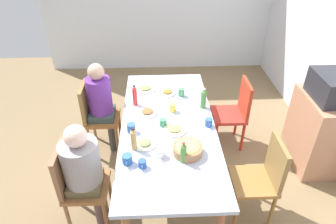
# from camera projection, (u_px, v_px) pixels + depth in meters

# --- Properties ---
(ground_plane) EXTENTS (6.89, 6.89, 0.00)m
(ground_plane) POSITION_uv_depth(u_px,v_px,m) (168.00, 174.00, 3.50)
(ground_plane) COLOR olive
(dining_table) EXTENTS (2.21, 0.96, 0.73)m
(dining_table) POSITION_uv_depth(u_px,v_px,m) (168.00, 129.00, 3.13)
(dining_table) COLOR #ACB8D1
(dining_table) RESTS_ON ground_plane
(chair_0) EXTENTS (0.40, 0.40, 0.90)m
(chair_0) POSITION_uv_depth(u_px,v_px,m) (77.00, 182.00, 2.73)
(chair_0) COLOR #915C33
(chair_0) RESTS_ON ground_plane
(person_0) EXTENTS (0.33, 0.33, 1.14)m
(person_0) POSITION_uv_depth(u_px,v_px,m) (83.00, 167.00, 2.63)
(person_0) COLOR brown
(person_0) RESTS_ON ground_plane
(chair_1) EXTENTS (0.40, 0.40, 0.90)m
(chair_1) POSITION_uv_depth(u_px,v_px,m) (262.00, 176.00, 2.79)
(chair_1) COLOR olive
(chair_1) RESTS_ON ground_plane
(chair_2) EXTENTS (0.40, 0.40, 0.90)m
(chair_2) POSITION_uv_depth(u_px,v_px,m) (96.00, 114.00, 3.64)
(chair_2) COLOR #965B2E
(chair_2) RESTS_ON ground_plane
(person_2) EXTENTS (0.30, 0.30, 1.17)m
(person_2) POSITION_uv_depth(u_px,v_px,m) (101.00, 101.00, 3.54)
(person_2) COLOR #44363B
(person_2) RESTS_ON ground_plane
(chair_3) EXTENTS (0.40, 0.40, 0.90)m
(chair_3) POSITION_uv_depth(u_px,v_px,m) (235.00, 110.00, 3.70)
(chair_3) COLOR #BA3127
(chair_3) RESTS_ON ground_plane
(plate_0) EXTENTS (0.21, 0.21, 0.04)m
(plate_0) POSITION_uv_depth(u_px,v_px,m) (167.00, 92.00, 3.60)
(plate_0) COLOR beige
(plate_0) RESTS_ON dining_table
(plate_1) EXTENTS (0.21, 0.21, 0.04)m
(plate_1) POSITION_uv_depth(u_px,v_px,m) (145.00, 144.00, 2.81)
(plate_1) COLOR silver
(plate_1) RESTS_ON dining_table
(plate_2) EXTENTS (0.24, 0.24, 0.04)m
(plate_2) POSITION_uv_depth(u_px,v_px,m) (174.00, 129.00, 2.99)
(plate_2) COLOR silver
(plate_2) RESTS_ON dining_table
(plate_3) EXTENTS (0.25, 0.25, 0.04)m
(plate_3) POSITION_uv_depth(u_px,v_px,m) (145.00, 89.00, 3.67)
(plate_3) COLOR silver
(plate_3) RESTS_ON dining_table
(plate_4) EXTENTS (0.23, 0.23, 0.04)m
(plate_4) POSITION_uv_depth(u_px,v_px,m) (147.00, 112.00, 3.25)
(plate_4) COLOR silver
(plate_4) RESTS_ON dining_table
(bowl_0) EXTENTS (0.27, 0.27, 0.10)m
(bowl_0) POSITION_uv_depth(u_px,v_px,m) (188.00, 149.00, 2.69)
(bowl_0) COLOR #9F6A43
(bowl_0) RESTS_ON dining_table
(cup_0) EXTENTS (0.12, 0.08, 0.09)m
(cup_0) POSITION_uv_depth(u_px,v_px,m) (131.00, 128.00, 2.96)
(cup_0) COLOR #335A9F
(cup_0) RESTS_ON dining_table
(cup_1) EXTENTS (0.11, 0.07, 0.07)m
(cup_1) POSITION_uv_depth(u_px,v_px,m) (142.00, 164.00, 2.56)
(cup_1) COLOR #2B4F99
(cup_1) RESTS_ON dining_table
(cup_2) EXTENTS (0.12, 0.09, 0.09)m
(cup_2) POSITION_uv_depth(u_px,v_px,m) (127.00, 159.00, 2.59)
(cup_2) COLOR #3362A3
(cup_2) RESTS_ON dining_table
(cup_3) EXTENTS (0.11, 0.07, 0.09)m
(cup_3) POSITION_uv_depth(u_px,v_px,m) (173.00, 108.00, 3.26)
(cup_3) COLOR #E7CC4D
(cup_3) RESTS_ON dining_table
(cup_4) EXTENTS (0.11, 0.07, 0.09)m
(cup_4) POSITION_uv_depth(u_px,v_px,m) (181.00, 92.00, 3.53)
(cup_4) COLOR #4A935E
(cup_4) RESTS_ON dining_table
(cup_5) EXTENTS (0.12, 0.08, 0.08)m
(cup_5) POSITION_uv_depth(u_px,v_px,m) (161.00, 153.00, 2.67)
(cup_5) COLOR white
(cup_5) RESTS_ON dining_table
(cup_6) EXTENTS (0.11, 0.07, 0.08)m
(cup_6) POSITION_uv_depth(u_px,v_px,m) (163.00, 123.00, 3.05)
(cup_6) COLOR #43865F
(cup_6) RESTS_ON dining_table
(cup_7) EXTENTS (0.11, 0.08, 0.08)m
(cup_7) POSITION_uv_depth(u_px,v_px,m) (209.00, 122.00, 3.04)
(cup_7) COLOR #3261A3
(cup_7) RESTS_ON dining_table
(bottle_0) EXTENTS (0.05, 0.05, 0.25)m
(bottle_0) POSITION_uv_depth(u_px,v_px,m) (135.00, 96.00, 3.33)
(bottle_0) COLOR red
(bottle_0) RESTS_ON dining_table
(bottle_1) EXTENTS (0.06, 0.06, 0.24)m
(bottle_1) POSITION_uv_depth(u_px,v_px,m) (134.00, 139.00, 2.71)
(bottle_1) COLOR tan
(bottle_1) RESTS_ON dining_table
(bottle_2) EXTENTS (0.06, 0.06, 0.24)m
(bottle_2) POSITION_uv_depth(u_px,v_px,m) (203.00, 99.00, 3.29)
(bottle_2) COLOR #4A853F
(bottle_2) RESTS_ON dining_table
(bottle_3) EXTENTS (0.05, 0.05, 0.21)m
(bottle_3) POSITION_uv_depth(u_px,v_px,m) (183.00, 153.00, 2.58)
(bottle_3) COLOR #488032
(bottle_3) RESTS_ON dining_table
(side_cabinet) EXTENTS (0.70, 0.44, 0.90)m
(side_cabinet) POSITION_uv_depth(u_px,v_px,m) (317.00, 132.00, 3.44)
(side_cabinet) COLOR #B07A59
(side_cabinet) RESTS_ON ground_plane
(microwave) EXTENTS (0.48, 0.36, 0.28)m
(microwave) POSITION_uv_depth(u_px,v_px,m) (333.00, 87.00, 3.11)
(microwave) COLOR #24262B
(microwave) RESTS_ON side_cabinet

